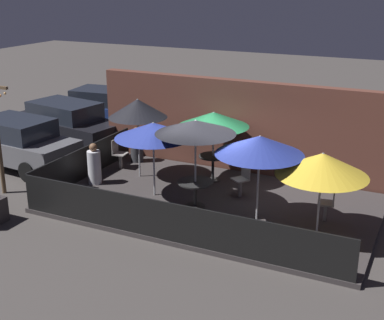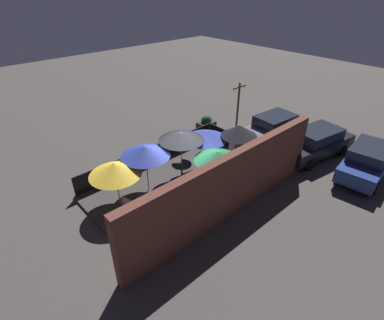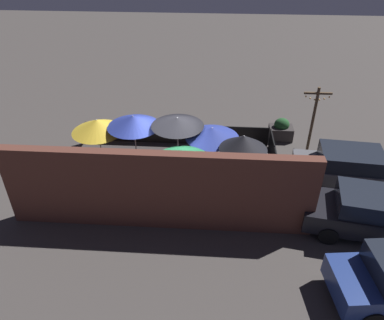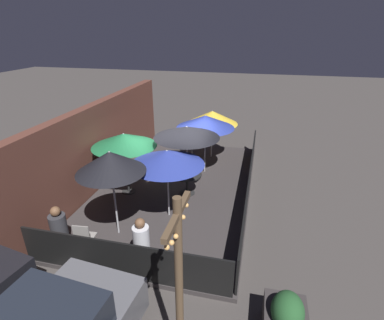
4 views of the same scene
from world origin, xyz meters
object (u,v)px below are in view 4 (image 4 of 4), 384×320
at_px(patio_umbrella_2, 205,122).
at_px(dining_table_1, 127,176).
at_px(patio_chair_2, 192,143).
at_px(dining_table_0, 187,178).
at_px(patio_umbrella_0, 187,132).
at_px(patio_umbrella_1, 124,140).
at_px(patron_0, 59,229).
at_px(patio_umbrella_3, 212,117).
at_px(patio_chair_0, 85,238).
at_px(patio_umbrella_4, 167,158).
at_px(patio_umbrella_5, 110,162).
at_px(light_post, 179,285).
at_px(patio_chair_1, 161,165).
at_px(patron_1, 142,243).

relative_size(patio_umbrella_2, dining_table_1, 2.64).
bearing_deg(patio_chair_2, dining_table_0, 0.00).
height_order(patio_umbrella_0, dining_table_0, patio_umbrella_0).
bearing_deg(dining_table_1, patio_umbrella_1, 0.00).
bearing_deg(patron_0, patio_chair_2, 28.52).
bearing_deg(patio_umbrella_3, patio_chair_0, 164.18).
relative_size(patio_umbrella_0, patio_umbrella_1, 1.13).
xyz_separation_m(patio_chair_2, patron_0, (-6.65, 1.88, -0.01)).
bearing_deg(patio_umbrella_4, patio_umbrella_1, 60.08).
bearing_deg(dining_table_1, patio_umbrella_3, -31.37).
bearing_deg(patio_umbrella_5, dining_table_1, 17.13).
distance_m(patio_umbrella_0, patio_umbrella_4, 1.41).
relative_size(patio_umbrella_4, patron_0, 1.82).
bearing_deg(light_post, patio_umbrella_2, 8.01).
bearing_deg(patio_umbrella_4, patio_umbrella_5, 136.02).
height_order(patio_umbrella_4, patio_chair_2, patio_umbrella_4).
relative_size(patio_umbrella_1, patio_chair_1, 2.19).
xyz_separation_m(patio_chair_1, patron_0, (-4.16, 1.29, -0.03)).
xyz_separation_m(patio_umbrella_1, light_post, (-5.13, -3.24, -0.11)).
relative_size(patio_umbrella_3, dining_table_1, 2.50).
relative_size(dining_table_0, patron_1, 0.77).
distance_m(patio_umbrella_4, patron_1, 2.42).
bearing_deg(dining_table_1, light_post, -147.72).
distance_m(patio_chair_2, patron_1, 6.75).
bearing_deg(dining_table_1, patio_chair_1, -32.28).
relative_size(patio_umbrella_5, dining_table_0, 2.54).
bearing_deg(patio_umbrella_4, patron_1, 179.29).
bearing_deg(patio_umbrella_2, dining_table_0, 172.12).
relative_size(patio_umbrella_1, patio_chair_0, 2.23).
relative_size(patio_umbrella_1, patio_chair_2, 2.25).
height_order(patio_umbrella_2, patio_umbrella_5, patio_umbrella_5).
distance_m(patio_chair_1, patron_0, 4.36).
relative_size(patio_umbrella_0, patio_chair_2, 2.54).
bearing_deg(patio_umbrella_5, patron_0, 124.32).
height_order(dining_table_1, patio_chair_1, patio_chair_1).
bearing_deg(light_post, patron_0, 59.97).
distance_m(patio_umbrella_2, patio_chair_1, 2.27).
bearing_deg(patron_0, dining_table_0, 7.17).
bearing_deg(patron_1, patio_chair_0, 72.62).
distance_m(patio_umbrella_4, patio_chair_2, 4.92).
distance_m(patio_umbrella_3, patron_1, 6.80).
height_order(patio_umbrella_4, patron_1, patio_umbrella_4).
bearing_deg(patio_umbrella_0, patio_umbrella_2, -7.88).
bearing_deg(patio_umbrella_0, patio_chair_2, 10.50).
height_order(patio_umbrella_2, dining_table_0, patio_umbrella_2).
relative_size(patio_umbrella_4, dining_table_1, 2.47).
xyz_separation_m(patio_umbrella_2, patio_chair_2, (1.56, 0.87, -1.50)).
xyz_separation_m(patio_umbrella_3, patio_umbrella_4, (-4.65, 0.47, 0.11)).
height_order(patio_umbrella_0, patio_chair_1, patio_umbrella_0).
bearing_deg(patio_umbrella_0, patio_umbrella_5, 152.28).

